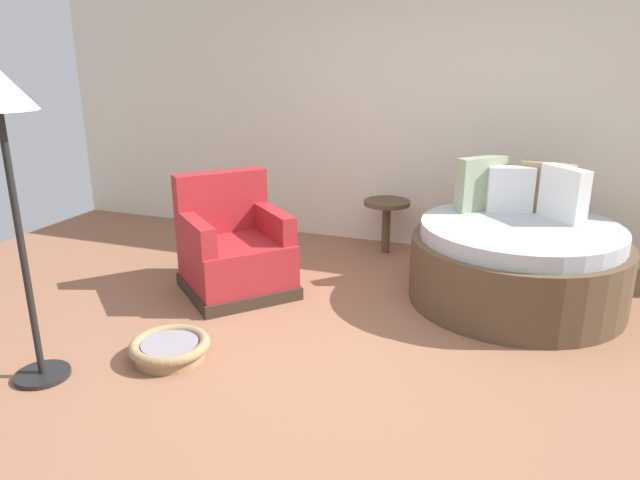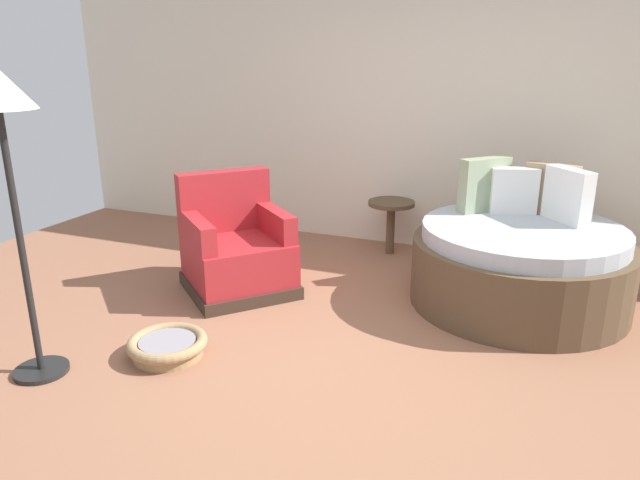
{
  "view_description": "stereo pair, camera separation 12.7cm",
  "coord_description": "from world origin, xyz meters",
  "px_view_note": "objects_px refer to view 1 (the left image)",
  "views": [
    {
      "loc": [
        1.05,
        -3.12,
        1.87
      ],
      "look_at": [
        -0.36,
        0.73,
        0.55
      ],
      "focal_mm": 32.92,
      "sensor_mm": 36.0,
      "label": 1
    },
    {
      "loc": [
        1.17,
        -3.07,
        1.87
      ],
      "look_at": [
        -0.36,
        0.73,
        0.55
      ],
      "focal_mm": 32.92,
      "sensor_mm": 36.0,
      "label": 2
    }
  ],
  "objects_px": {
    "red_armchair": "(234,252)",
    "pet_basket": "(170,348)",
    "floor_lamp": "(1,120)",
    "side_table": "(387,210)",
    "round_daybed": "(517,260)"
  },
  "relations": [
    {
      "from": "side_table",
      "to": "floor_lamp",
      "type": "height_order",
      "value": "floor_lamp"
    },
    {
      "from": "round_daybed",
      "to": "floor_lamp",
      "type": "distance_m",
      "value": 3.61
    },
    {
      "from": "red_armchair",
      "to": "floor_lamp",
      "type": "xyz_separation_m",
      "value": [
        -0.45,
        -1.62,
        1.2
      ]
    },
    {
      "from": "pet_basket",
      "to": "side_table",
      "type": "xyz_separation_m",
      "value": [
        0.78,
        2.49,
        0.35
      ]
    },
    {
      "from": "red_armchair",
      "to": "pet_basket",
      "type": "relative_size",
      "value": 2.21
    },
    {
      "from": "round_daybed",
      "to": "pet_basket",
      "type": "xyz_separation_m",
      "value": [
        -2.01,
        -1.73,
        -0.26
      ]
    },
    {
      "from": "pet_basket",
      "to": "side_table",
      "type": "relative_size",
      "value": 0.98
    },
    {
      "from": "round_daybed",
      "to": "side_table",
      "type": "bearing_deg",
      "value": 148.03
    },
    {
      "from": "pet_basket",
      "to": "floor_lamp",
      "type": "bearing_deg",
      "value": -142.29
    },
    {
      "from": "round_daybed",
      "to": "red_armchair",
      "type": "height_order",
      "value": "round_daybed"
    },
    {
      "from": "floor_lamp",
      "to": "side_table",
      "type": "bearing_deg",
      "value": 65.04
    },
    {
      "from": "round_daybed",
      "to": "side_table",
      "type": "distance_m",
      "value": 1.45
    },
    {
      "from": "red_armchair",
      "to": "floor_lamp",
      "type": "bearing_deg",
      "value": -105.46
    },
    {
      "from": "red_armchair",
      "to": "floor_lamp",
      "type": "relative_size",
      "value": 0.62
    },
    {
      "from": "pet_basket",
      "to": "round_daybed",
      "type": "bearing_deg",
      "value": 40.65
    }
  ]
}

